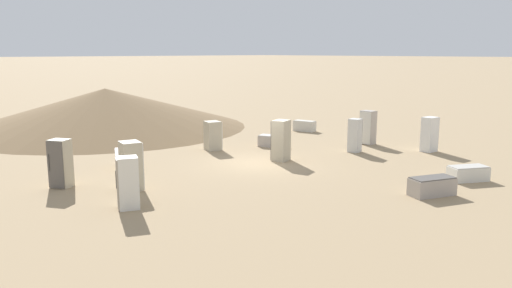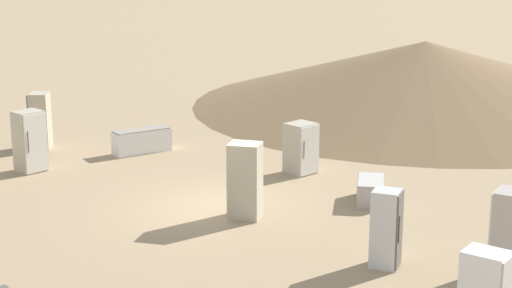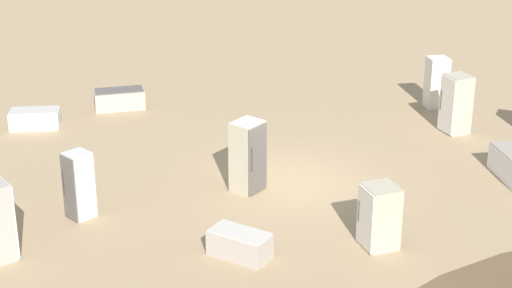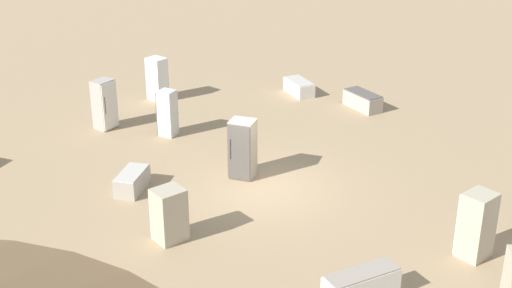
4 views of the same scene
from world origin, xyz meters
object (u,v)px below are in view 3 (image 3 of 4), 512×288
at_px(discarded_fridge_0, 379,216).
at_px(discarded_fridge_1, 437,83).
at_px(discarded_fridge_6, 240,244).
at_px(discarded_fridge_12, 456,104).
at_px(discarded_fridge_11, 248,157).
at_px(discarded_fridge_9, 120,99).
at_px(discarded_fridge_4, 35,119).
at_px(discarded_fridge_2, 79,185).

distance_m(discarded_fridge_0, discarded_fridge_1, 10.17).
relative_size(discarded_fridge_0, discarded_fridge_6, 0.97).
height_order(discarded_fridge_0, discarded_fridge_12, discarded_fridge_12).
bearing_deg(discarded_fridge_11, discarded_fridge_9, -108.03).
height_order(discarded_fridge_0, discarded_fridge_4, discarded_fridge_0).
bearing_deg(discarded_fridge_11, discarded_fridge_2, -31.59).
xyz_separation_m(discarded_fridge_0, discarded_fridge_4, (-12.06, -3.30, -0.46)).
bearing_deg(discarded_fridge_2, discarded_fridge_1, -97.61).
xyz_separation_m(discarded_fridge_6, discarded_fridge_11, (-2.75, 2.24, 0.66)).
distance_m(discarded_fridge_6, discarded_fridge_12, 10.26).
xyz_separation_m(discarded_fridge_1, discarded_fridge_4, (-6.25, -11.64, -0.57)).
relative_size(discarded_fridge_4, discarded_fridge_12, 0.92).
height_order(discarded_fridge_6, discarded_fridge_9, discarded_fridge_9).
distance_m(discarded_fridge_4, discarded_fridge_11, 8.26).
bearing_deg(discarded_fridge_1, discarded_fridge_0, -29.84).
xyz_separation_m(discarded_fridge_0, discarded_fridge_11, (-4.27, -0.64, 0.21)).
bearing_deg(discarded_fridge_12, discarded_fridge_2, 96.24).
xyz_separation_m(discarded_fridge_2, discarded_fridge_11, (1.23, 4.26, 0.11)).
bearing_deg(discarded_fridge_0, discarded_fridge_11, 25.08).
bearing_deg(discarded_fridge_12, discarded_fridge_0, 132.70).
bearing_deg(discarded_fridge_6, discarded_fridge_2, 95.08).
distance_m(discarded_fridge_9, discarded_fridge_12, 11.00).
height_order(discarded_fridge_4, discarded_fridge_12, discarded_fridge_12).
bearing_deg(discarded_fridge_11, discarded_fridge_6, 35.38).
relative_size(discarded_fridge_9, discarded_fridge_11, 0.93).
bearing_deg(discarded_fridge_4, discarded_fridge_2, 16.81).
height_order(discarded_fridge_6, discarded_fridge_11, discarded_fridge_11).
distance_m(discarded_fridge_9, discarded_fridge_11, 7.81).
bearing_deg(discarded_fridge_12, discarded_fridge_1, -19.36).
bearing_deg(discarded_fridge_12, discarded_fridge_9, 56.02).
xyz_separation_m(discarded_fridge_1, discarded_fridge_11, (1.54, -8.98, 0.10)).
bearing_deg(discarded_fridge_0, discarded_fridge_1, -38.51).
bearing_deg(discarded_fridge_4, discarded_fridge_9, 120.19).
xyz_separation_m(discarded_fridge_9, discarded_fridge_11, (7.77, -0.35, 0.63)).
bearing_deg(discarded_fridge_9, discarded_fridge_11, 20.39).
distance_m(discarded_fridge_0, discarded_fridge_12, 8.09).
distance_m(discarded_fridge_1, discarded_fridge_9, 10.66).
xyz_separation_m(discarded_fridge_9, discarded_fridge_12, (8.15, 7.37, 0.58)).
bearing_deg(discarded_fridge_1, discarded_fridge_12, -7.95).
xyz_separation_m(discarded_fridge_11, discarded_fridge_12, (0.37, 7.72, -0.05)).
bearing_deg(discarded_fridge_1, discarded_fridge_2, -63.39).
distance_m(discarded_fridge_2, discarded_fridge_12, 12.09).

